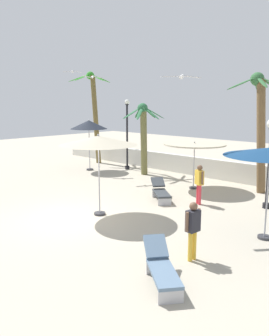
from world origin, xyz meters
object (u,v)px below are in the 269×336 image
(seagull_2, at_px, (181,77))
(lounge_chair_0, at_px, (160,191))
(seagull_0, at_px, (73,72))
(seagull_1, at_px, (92,77))
(patio_umbrella_2, at_px, (195,145))
(palm_tree_0, at_px, (143,130))
(patio_umbrella_0, at_px, (98,141))
(palm_tree_3, at_px, (94,108))
(guest_0, at_px, (199,181))
(palm_tree_2, at_px, (260,120))
(guest_1, at_px, (193,226))
(lamp_post_1, at_px, (127,132))
(patio_umbrella_1, at_px, (89,125))
(lounge_chair_1, at_px, (161,266))

(seagull_2, bearing_deg, lounge_chair_0, 141.04)
(seagull_0, distance_m, seagull_1, 2.35)
(patio_umbrella_2, bearing_deg, palm_tree_0, 167.97)
(patio_umbrella_0, distance_m, palm_tree_0, 7.68)
(palm_tree_3, bearing_deg, palm_tree_0, -8.00)
(lounge_chair_0, xyz_separation_m, seagull_0, (-8.16, 1.59, 5.54))
(guest_0, xyz_separation_m, seagull_0, (-9.71, 1.00, 4.95))
(palm_tree_0, xyz_separation_m, seagull_2, (6.54, -5.41, 2.35))
(palm_tree_2, height_order, guest_1, palm_tree_2)
(palm_tree_2, bearing_deg, palm_tree_3, 179.65)
(patio_umbrella_0, xyz_separation_m, lamp_post_1, (-5.61, 7.10, -0.41))
(palm_tree_0, xyz_separation_m, palm_tree_2, (6.56, 0.66, 0.77))
(patio_umbrella_0, distance_m, seagull_2, 3.68)
(palm_tree_0, relative_size, guest_0, 2.50)
(patio_umbrella_2, bearing_deg, palm_tree_3, 170.22)
(patio_umbrella_1, relative_size, seagull_2, 2.75)
(lounge_chair_1, xyz_separation_m, seagull_1, (-10.31, 6.58, 5.11))
(seagull_2, bearing_deg, patio_umbrella_2, 118.18)
(palm_tree_3, xyz_separation_m, lamp_post_1, (3.47, -0.28, -1.40))
(palm_tree_3, distance_m, lounge_chair_1, 17.23)
(patio_umbrella_0, distance_m, seagull_1, 7.52)
(patio_umbrella_1, height_order, lounge_chair_0, patio_umbrella_1)
(patio_umbrella_2, xyz_separation_m, lounge_chair_0, (0.10, -2.65, -1.72))
(lamp_post_1, relative_size, seagull_1, 4.50)
(lounge_chair_1, bearing_deg, seagull_1, 147.45)
(palm_tree_0, height_order, lounge_chair_0, palm_tree_0)
(lamp_post_1, xyz_separation_m, lounge_chair_0, (5.98, -3.98, -1.96))
(palm_tree_0, xyz_separation_m, lounge_chair_1, (8.64, -8.89, -2.20))
(patio_umbrella_0, bearing_deg, patio_umbrella_1, 143.33)
(seagull_1, bearing_deg, guest_0, -4.83)
(patio_umbrella_2, bearing_deg, seagull_1, -165.99)
(lounge_chair_1, relative_size, seagull_1, 1.89)
(lounge_chair_1, xyz_separation_m, seagull_0, (-12.59, 6.95, 5.55))
(palm_tree_2, distance_m, seagull_1, 9.00)
(lounge_chair_0, height_order, seagull_2, seagull_2)
(patio_umbrella_1, xyz_separation_m, lounge_chair_0, (7.45, -2.15, -2.40))
(seagull_1, distance_m, seagull_2, 8.78)
(patio_umbrella_1, xyz_separation_m, guest_1, (11.74, -6.05, -1.84))
(guest_1, height_order, seagull_1, seagull_1)
(patio_umbrella_0, xyz_separation_m, palm_tree_3, (-9.07, 7.38, 1.00))
(patio_umbrella_0, relative_size, seagull_2, 2.66)
(lounge_chair_0, bearing_deg, lamp_post_1, 146.35)
(guest_0, bearing_deg, patio_umbrella_1, 170.16)
(patio_umbrella_1, relative_size, guest_1, 1.95)
(lamp_post_1, xyz_separation_m, seagull_1, (0.11, -2.77, 3.14))
(patio_umbrella_1, bearing_deg, seagull_2, -22.41)
(lounge_chair_0, height_order, guest_0, guest_0)
(seagull_1, bearing_deg, lounge_chair_0, -11.67)
(palm_tree_2, height_order, lounge_chair_0, palm_tree_2)
(guest_0, height_order, guest_1, guest_0)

